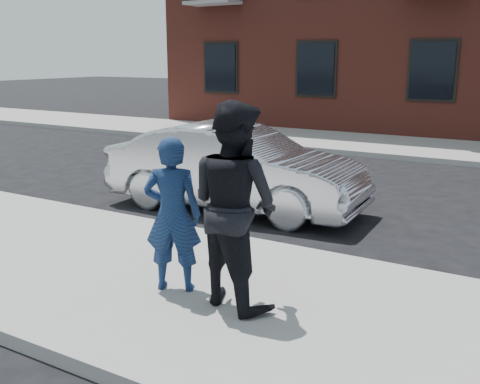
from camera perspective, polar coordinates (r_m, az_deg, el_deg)
The scene contains 8 objects.
ground at distance 6.84m, azimuth -7.12°, elevation -9.11°, with size 100.00×100.00×0.00m, color black.
near_sidewalk at distance 6.63m, azimuth -8.47°, elevation -9.21°, with size 50.00×3.50×0.15m, color gray.
near_curb at distance 8.01m, azimuth -0.36°, elevation -4.97°, with size 50.00×0.10×0.15m, color #999691.
far_sidewalk at distance 16.87m, azimuth 16.84°, elevation 4.36°, with size 50.00×3.50×0.15m, color gray.
far_curb at distance 15.15m, azimuth 15.18°, elevation 3.47°, with size 50.00×0.10×0.15m, color #999691.
silver_sedan at distance 9.71m, azimuth -0.52°, elevation 2.46°, with size 1.58×4.54×1.49m, color silver.
man_hoodie at distance 6.01m, azimuth -6.87°, elevation -2.29°, with size 0.73×0.62×1.68m.
man_peacoat at distance 5.59m, azimuth -0.55°, elevation -1.32°, with size 1.19×1.04×2.08m.
Camera 1 is at (3.90, -4.96, 2.64)m, focal length 42.00 mm.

